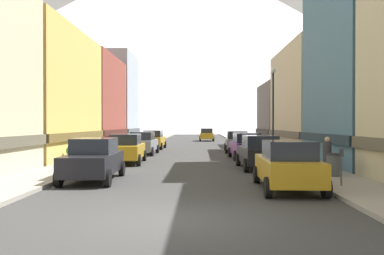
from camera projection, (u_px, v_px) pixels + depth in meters
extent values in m
plane|color=#363636|center=(174.00, 220.00, 9.92)|extent=(400.00, 400.00, 0.00)
cube|color=gray|center=(138.00, 145.00, 45.03)|extent=(2.50, 100.00, 0.15)
cube|color=gray|center=(250.00, 145.00, 44.79)|extent=(2.50, 100.00, 0.15)
cube|color=#D8B259|center=(8.00, 95.00, 27.41)|extent=(9.81, 11.95, 8.79)
cube|color=brown|center=(9.00, 135.00, 27.43)|extent=(10.11, 11.95, 0.50)
cube|color=brown|center=(75.00, 103.00, 39.17)|extent=(8.03, 10.93, 8.93)
cube|color=#3B1B16|center=(75.00, 132.00, 39.19)|extent=(8.33, 10.93, 0.50)
cube|color=#99A5B2|center=(103.00, 99.00, 49.51)|extent=(7.59, 8.59, 10.94)
cube|color=#444A50|center=(103.00, 130.00, 49.54)|extent=(7.89, 8.59, 0.50)
cube|color=beige|center=(335.00, 101.00, 33.04)|extent=(8.50, 11.94, 8.64)
cube|color=#595444|center=(335.00, 134.00, 33.06)|extent=(8.80, 11.94, 0.50)
cube|color=#66605B|center=(308.00, 115.00, 43.78)|extent=(9.74, 8.88, 6.78)
cube|color=#2D2B29|center=(308.00, 131.00, 43.80)|extent=(10.04, 8.88, 0.50)
cube|color=black|center=(93.00, 163.00, 16.78)|extent=(1.98, 4.46, 0.80)
cube|color=#1E232D|center=(95.00, 146.00, 17.02)|extent=(1.67, 2.25, 0.64)
cylinder|color=black|center=(108.00, 178.00, 15.14)|extent=(0.24, 0.69, 0.68)
cylinder|color=black|center=(58.00, 178.00, 15.12)|extent=(0.24, 0.69, 0.68)
cylinder|color=black|center=(122.00, 168.00, 18.44)|extent=(0.24, 0.69, 0.68)
cylinder|color=black|center=(82.00, 169.00, 18.42)|extent=(0.24, 0.69, 0.68)
cube|color=#B28419|center=(126.00, 151.00, 24.35)|extent=(2.01, 4.47, 0.80)
cube|color=#1E232D|center=(126.00, 139.00, 24.09)|extent=(1.69, 2.26, 0.64)
cylinder|color=black|center=(116.00, 156.00, 25.98)|extent=(0.25, 0.69, 0.68)
cylinder|color=black|center=(144.00, 156.00, 26.02)|extent=(0.25, 0.69, 0.68)
cylinder|color=black|center=(106.00, 160.00, 22.68)|extent=(0.25, 0.69, 0.68)
cylinder|color=black|center=(139.00, 160.00, 22.72)|extent=(0.25, 0.69, 0.68)
cube|color=slate|center=(143.00, 145.00, 31.50)|extent=(1.92, 4.43, 0.80)
cube|color=#1E232D|center=(143.00, 136.00, 31.25)|extent=(1.64, 2.23, 0.64)
cylinder|color=black|center=(135.00, 149.00, 33.19)|extent=(0.23, 0.68, 0.68)
cylinder|color=black|center=(157.00, 149.00, 33.12)|extent=(0.23, 0.68, 0.68)
cylinder|color=black|center=(127.00, 152.00, 29.89)|extent=(0.23, 0.68, 0.68)
cylinder|color=black|center=(152.00, 152.00, 29.82)|extent=(0.23, 0.68, 0.68)
cube|color=#B28419|center=(154.00, 141.00, 38.68)|extent=(1.93, 4.44, 0.80)
cube|color=#1E232D|center=(153.00, 134.00, 38.42)|extent=(1.65, 2.23, 0.64)
cylinder|color=black|center=(147.00, 144.00, 40.37)|extent=(0.23, 0.68, 0.68)
cylinder|color=black|center=(165.00, 144.00, 40.29)|extent=(0.23, 0.68, 0.68)
cylinder|color=black|center=(141.00, 146.00, 37.07)|extent=(0.23, 0.68, 0.68)
cylinder|color=black|center=(161.00, 146.00, 36.99)|extent=(0.23, 0.68, 0.68)
cube|color=#B28419|center=(287.00, 169.00, 14.50)|extent=(1.96, 4.45, 0.80)
cube|color=#1E232D|center=(289.00, 150.00, 14.25)|extent=(1.66, 2.24, 0.64)
cylinder|color=black|center=(256.00, 175.00, 16.20)|extent=(0.24, 0.69, 0.68)
cylinder|color=black|center=(303.00, 175.00, 16.11)|extent=(0.24, 0.69, 0.68)
cylinder|color=black|center=(268.00, 187.00, 12.90)|extent=(0.24, 0.69, 0.68)
cylinder|color=black|center=(326.00, 188.00, 12.81)|extent=(0.24, 0.69, 0.68)
cube|color=black|center=(259.00, 155.00, 21.43)|extent=(1.95, 4.45, 0.80)
cube|color=#1E232D|center=(260.00, 141.00, 21.18)|extent=(1.66, 2.24, 0.64)
cylinder|color=black|center=(238.00, 160.00, 23.08)|extent=(0.24, 0.69, 0.68)
cylinder|color=black|center=(270.00, 160.00, 23.09)|extent=(0.24, 0.69, 0.68)
cylinder|color=black|center=(246.00, 165.00, 19.78)|extent=(0.24, 0.69, 0.68)
cylinder|color=black|center=(283.00, 165.00, 19.79)|extent=(0.24, 0.69, 0.68)
cube|color=#591E72|center=(246.00, 148.00, 27.49)|extent=(2.02, 4.47, 0.80)
cube|color=#1E232D|center=(247.00, 138.00, 27.23)|extent=(1.69, 2.26, 0.64)
cylinder|color=black|center=(230.00, 152.00, 29.12)|extent=(0.25, 0.69, 0.68)
cylinder|color=black|center=(255.00, 152.00, 29.16)|extent=(0.25, 0.69, 0.68)
cylinder|color=black|center=(236.00, 156.00, 25.82)|extent=(0.25, 0.69, 0.68)
cylinder|color=black|center=(264.00, 156.00, 25.86)|extent=(0.25, 0.69, 0.68)
cube|color=slate|center=(237.00, 143.00, 34.27)|extent=(2.00, 4.46, 0.80)
cube|color=#1E232D|center=(237.00, 135.00, 34.01)|extent=(1.68, 2.26, 0.64)
cylinder|color=black|center=(225.00, 147.00, 35.97)|extent=(0.24, 0.69, 0.68)
cylinder|color=black|center=(246.00, 147.00, 35.87)|extent=(0.24, 0.69, 0.68)
cylinder|color=black|center=(227.00, 149.00, 32.67)|extent=(0.24, 0.69, 0.68)
cylinder|color=black|center=(249.00, 149.00, 32.57)|extent=(0.24, 0.69, 0.68)
cube|color=#B28419|center=(207.00, 136.00, 56.95)|extent=(1.84, 4.40, 0.80)
cube|color=#1E232D|center=(207.00, 131.00, 56.69)|extent=(1.60, 2.20, 0.64)
cylinder|color=black|center=(200.00, 138.00, 58.62)|extent=(0.22, 0.68, 0.68)
cylinder|color=black|center=(213.00, 138.00, 58.58)|extent=(0.22, 0.68, 0.68)
cylinder|color=black|center=(200.00, 139.00, 55.32)|extent=(0.22, 0.68, 0.68)
cylinder|color=black|center=(213.00, 139.00, 55.28)|extent=(0.22, 0.68, 0.68)
cylinder|color=#595960|center=(341.00, 171.00, 14.50)|extent=(0.06, 0.06, 1.05)
cube|color=#33383F|center=(341.00, 153.00, 14.49)|extent=(0.14, 0.10, 0.28)
cylinder|color=#4C5156|center=(333.00, 166.00, 17.21)|extent=(0.56, 0.56, 0.90)
cylinder|color=#2D2D33|center=(333.00, 154.00, 17.20)|extent=(0.59, 0.59, 0.08)
cylinder|color=brown|center=(97.00, 151.00, 29.99)|extent=(0.39, 0.39, 0.41)
sphere|color=#28802A|center=(97.00, 145.00, 29.99)|extent=(0.58, 0.58, 0.58)
cylinder|color=brown|center=(72.00, 158.00, 23.98)|extent=(0.48, 0.48, 0.38)
sphere|color=#1C6929|center=(72.00, 151.00, 23.98)|extent=(0.64, 0.64, 0.64)
cylinder|color=gray|center=(331.00, 167.00, 19.42)|extent=(0.40, 0.40, 0.34)
sphere|color=#346D36|center=(331.00, 159.00, 19.42)|extent=(0.54, 0.54, 0.54)
cylinder|color=#333338|center=(327.00, 158.00, 17.69)|extent=(0.36, 0.36, 1.44)
sphere|color=tan|center=(327.00, 139.00, 17.68)|extent=(0.23, 0.23, 0.23)
cylinder|color=black|center=(273.00, 116.00, 25.86)|extent=(0.12, 0.12, 5.50)
sphere|color=white|center=(273.00, 70.00, 25.83)|extent=(0.36, 0.36, 0.36)
cone|color=white|center=(179.00, 38.00, 269.62)|extent=(354.03, 354.03, 120.81)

